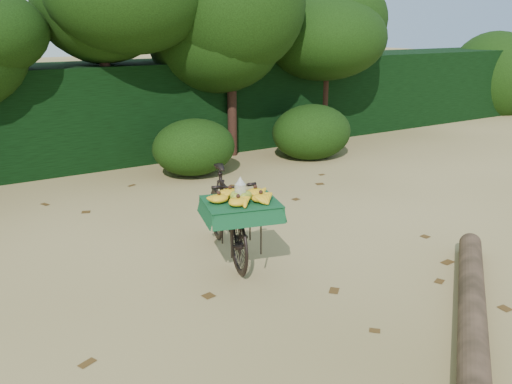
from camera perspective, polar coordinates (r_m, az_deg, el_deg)
ground at (r=5.20m, az=-0.78°, el=-11.65°), size 80.00×80.00×0.00m
vendor_bicycle at (r=5.98m, az=-3.06°, el=-2.24°), size 1.01×1.83×1.01m
fallen_log at (r=5.19m, az=21.80°, el=-11.59°), size 2.72×2.21×0.24m
hedge_backdrop at (r=10.59m, az=-18.79°, el=7.69°), size 26.00×1.80×1.80m
tree_row at (r=9.56m, az=-22.15°, el=13.05°), size 14.50×2.00×4.00m
bush_clumps at (r=8.92m, az=-12.34°, el=3.57°), size 8.80×1.70×0.90m
leaf_litter at (r=5.70m, az=-4.18°, el=-8.87°), size 7.00×7.30×0.01m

